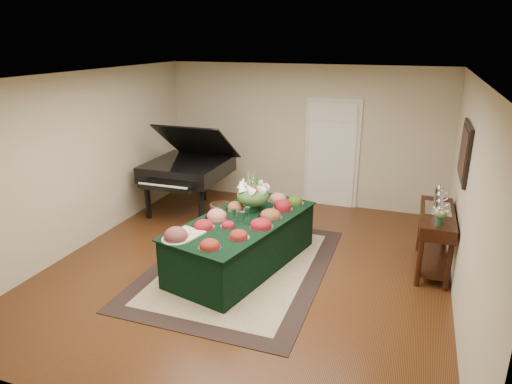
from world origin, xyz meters
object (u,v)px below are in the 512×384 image
(buffet_table, at_px, (243,242))
(floral_centerpiece, at_px, (253,192))
(mahogany_sideboard, at_px, (436,225))
(grand_piano, at_px, (188,168))

(buffet_table, bearing_deg, floral_centerpiece, 88.12)
(mahogany_sideboard, bearing_deg, buffet_table, -162.52)
(floral_centerpiece, xyz_separation_m, grand_piano, (-1.77, 1.32, -0.17))
(floral_centerpiece, height_order, grand_piano, grand_piano)
(buffet_table, bearing_deg, mahogany_sideboard, 17.48)
(floral_centerpiece, relative_size, mahogany_sideboard, 0.37)
(mahogany_sideboard, bearing_deg, grand_piano, 168.30)
(floral_centerpiece, relative_size, grand_piano, 0.29)
(floral_centerpiece, bearing_deg, buffet_table, -91.88)
(floral_centerpiece, distance_m, mahogany_sideboard, 2.64)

